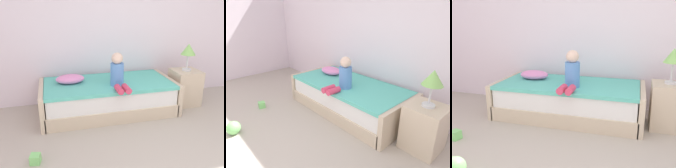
{
  "view_description": "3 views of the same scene",
  "coord_description": "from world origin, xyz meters",
  "views": [
    {
      "loc": [
        -1.34,
        -1.51,
        1.74
      ],
      "look_at": [
        -0.49,
        1.75,
        0.55
      ],
      "focal_mm": 38.85,
      "sensor_mm": 36.0,
      "label": 1
    },
    {
      "loc": [
        1.66,
        -0.22,
        1.7
      ],
      "look_at": [
        -0.49,
        1.75,
        0.55
      ],
      "focal_mm": 31.53,
      "sensor_mm": 36.0,
      "label": 2
    },
    {
      "loc": [
        0.43,
        -1.35,
        1.41
      ],
      "look_at": [
        -0.49,
        1.75,
        0.55
      ],
      "focal_mm": 40.03,
      "sensor_mm": 36.0,
      "label": 3
    }
  ],
  "objects": [
    {
      "name": "wall_rear",
      "position": [
        0.0,
        2.6,
        1.45
      ],
      "size": [
        7.2,
        0.1,
        2.9
      ],
      "primitive_type": "cube",
      "color": "white",
      "rests_on": "ground"
    },
    {
      "name": "bed",
      "position": [
        -0.49,
        2.0,
        0.25
      ],
      "size": [
        2.11,
        1.0,
        0.5
      ],
      "color": "beige",
      "rests_on": "ground"
    },
    {
      "name": "nightstand",
      "position": [
        0.86,
        1.97,
        0.3
      ],
      "size": [
        0.44,
        0.44,
        0.6
      ],
      "primitive_type": "cube",
      "color": "beige",
      "rests_on": "ground"
    },
    {
      "name": "table_lamp",
      "position": [
        0.86,
        1.97,
        0.94
      ],
      "size": [
        0.24,
        0.24,
        0.45
      ],
      "color": "silver",
      "rests_on": "nightstand"
    },
    {
      "name": "child_figure",
      "position": [
        -0.39,
        1.77,
        0.7
      ],
      "size": [
        0.2,
        0.51,
        0.5
      ],
      "color": "#598CD1",
      "rests_on": "bed"
    },
    {
      "name": "pillow",
      "position": [
        -1.07,
        2.1,
        0.56
      ],
      "size": [
        0.44,
        0.3,
        0.13
      ],
      "primitive_type": "ellipsoid",
      "color": "#EA8CC6",
      "rests_on": "bed"
    },
    {
      "name": "toy_ball",
      "position": [
        -1.09,
        0.28,
        0.1
      ],
      "size": [
        0.19,
        0.19,
        0.19
      ],
      "primitive_type": "sphere",
      "color": "#7FD872",
      "rests_on": "ground"
    },
    {
      "name": "toy_block",
      "position": [
        -1.6,
        0.89,
        0.05
      ],
      "size": [
        0.13,
        0.13,
        0.11
      ],
      "primitive_type": "cube",
      "rotation": [
        0.0,
        0.0,
        1.36
      ],
      "color": "#7FD872",
      "rests_on": "ground"
    }
  ]
}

